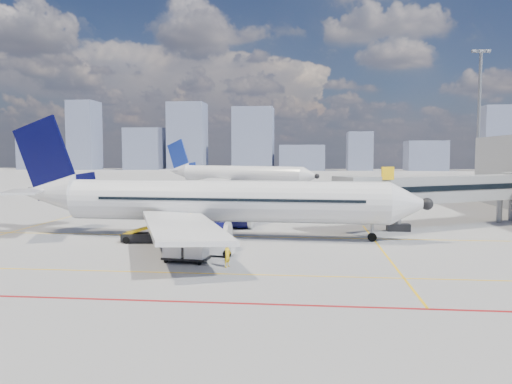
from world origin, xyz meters
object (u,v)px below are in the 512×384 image
(main_aircraft, at_px, (208,202))
(belt_loader, at_px, (149,235))
(ramp_worker, at_px, (227,255))
(cargo_dolly, at_px, (186,249))
(baggage_tug, at_px, (215,245))
(second_aircraft, at_px, (236,175))

(main_aircraft, relative_size, belt_loader, 6.35)
(belt_loader, distance_m, ramp_worker, 11.64)
(cargo_dolly, bearing_deg, baggage_tug, 63.99)
(ramp_worker, bearing_deg, baggage_tug, 48.00)
(baggage_tug, bearing_deg, belt_loader, 145.15)
(second_aircraft, distance_m, baggage_tug, 65.20)
(main_aircraft, bearing_deg, ramp_worker, -69.68)
(main_aircraft, distance_m, baggage_tug, 8.58)
(baggage_tug, bearing_deg, second_aircraft, 98.57)
(main_aircraft, xyz_separation_m, second_aircraft, (-5.58, 56.74, 0.00))
(second_aircraft, relative_size, belt_loader, 5.67)
(second_aircraft, height_order, baggage_tug, second_aircraft)
(second_aircraft, relative_size, cargo_dolly, 10.22)
(main_aircraft, height_order, cargo_dolly, main_aircraft)
(baggage_tug, height_order, cargo_dolly, cargo_dolly)
(main_aircraft, distance_m, ramp_worker, 12.22)
(second_aircraft, height_order, belt_loader, second_aircraft)
(main_aircraft, bearing_deg, belt_loader, -142.94)
(cargo_dolly, height_order, ramp_worker, cargo_dolly)
(main_aircraft, height_order, ramp_worker, main_aircraft)
(baggage_tug, bearing_deg, cargo_dolly, -122.93)
(main_aircraft, xyz_separation_m, baggage_tug, (2.11, -7.95, -2.42))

